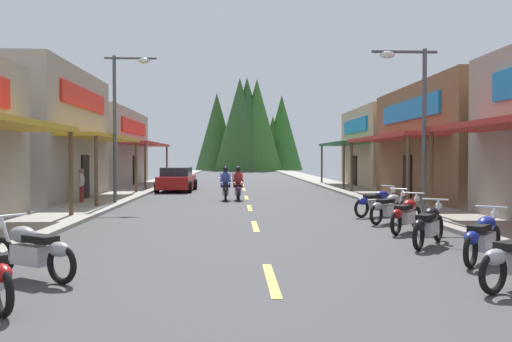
% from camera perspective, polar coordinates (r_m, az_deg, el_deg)
% --- Properties ---
extents(ground, '(10.34, 91.42, 0.10)m').
position_cam_1_polar(ground, '(30.76, -1.24, -2.32)').
color(ground, '#424244').
extents(sidewalk_left, '(2.33, 91.42, 0.12)m').
position_cam_1_polar(sidewalk_left, '(31.28, -12.93, -2.09)').
color(sidewalk_left, '#9E9991').
rests_on(sidewalk_left, ground).
extents(sidewalk_right, '(2.33, 91.42, 0.12)m').
position_cam_1_polar(sidewalk_right, '(31.52, 10.36, -2.05)').
color(sidewalk_right, gray).
rests_on(sidewalk_right, ground).
extents(centerline_dashes, '(0.16, 69.03, 0.01)m').
position_cam_1_polar(centerline_dashes, '(35.23, -1.38, -1.74)').
color(centerline_dashes, '#E0C64C').
rests_on(centerline_dashes, ground).
extents(storefront_left_middle, '(9.40, 9.61, 5.99)m').
position_cam_1_polar(storefront_left_middle, '(26.88, -25.79, 3.48)').
color(storefront_left_middle, gray).
rests_on(storefront_left_middle, ground).
extents(storefront_left_far, '(9.71, 11.73, 5.20)m').
position_cam_1_polar(storefront_left_far, '(38.33, -18.77, 2.32)').
color(storefront_left_far, gray).
rests_on(storefront_left_far, ground).
extents(storefront_right_middle, '(9.41, 11.03, 5.35)m').
position_cam_1_polar(storefront_right_middle, '(27.06, 23.70, 2.81)').
color(storefront_right_middle, brown).
rests_on(storefront_right_middle, ground).
extents(storefront_right_far, '(8.54, 9.17, 5.24)m').
position_cam_1_polar(storefront_right_far, '(36.91, 15.70, 2.42)').
color(storefront_right_far, tan).
rests_on(storefront_right_far, ground).
extents(streetlamp_left, '(2.14, 0.30, 6.21)m').
position_cam_1_polar(streetlamp_left, '(22.80, -14.20, 6.60)').
color(streetlamp_left, '#474C51').
rests_on(streetlamp_left, ground).
extents(streetlamp_right, '(2.14, 0.30, 5.51)m').
position_cam_1_polar(streetlamp_right, '(18.00, 16.62, 6.70)').
color(streetlamp_right, '#474C51').
rests_on(streetlamp_right, ground).
extents(motorcycle_parked_right_2, '(1.50, 1.67, 1.04)m').
position_cam_1_polar(motorcycle_parked_right_2, '(11.01, 23.24, -6.53)').
color(motorcycle_parked_right_2, black).
rests_on(motorcycle_parked_right_2, ground).
extents(motorcycle_parked_right_3, '(1.36, 1.78, 1.04)m').
position_cam_1_polar(motorcycle_parked_right_3, '(12.57, 18.09, -5.49)').
color(motorcycle_parked_right_3, black).
rests_on(motorcycle_parked_right_3, ground).
extents(motorcycle_parked_right_4, '(1.41, 1.74, 1.04)m').
position_cam_1_polar(motorcycle_parked_right_4, '(14.68, 15.88, -4.48)').
color(motorcycle_parked_right_4, black).
rests_on(motorcycle_parked_right_4, ground).
extents(motorcycle_parked_right_5, '(1.65, 1.52, 1.04)m').
position_cam_1_polar(motorcycle_parked_right_5, '(16.57, 14.17, -3.78)').
color(motorcycle_parked_right_5, black).
rests_on(motorcycle_parked_right_5, ground).
extents(motorcycle_parked_right_6, '(1.87, 1.21, 1.04)m').
position_cam_1_polar(motorcycle_parked_right_6, '(18.29, 12.89, -3.28)').
color(motorcycle_parked_right_6, black).
rests_on(motorcycle_parked_right_6, ground).
extents(motorcycle_parked_left_3, '(1.86, 1.24, 1.04)m').
position_cam_1_polar(motorcycle_parked_left_3, '(9.50, -23.01, -7.79)').
color(motorcycle_parked_left_3, black).
rests_on(motorcycle_parked_left_3, ground).
extents(rider_cruising_lead, '(0.60, 2.14, 1.57)m').
position_cam_1_polar(rider_cruising_lead, '(24.54, -3.31, -1.65)').
color(rider_cruising_lead, black).
rests_on(rider_cruising_lead, ground).
extents(rider_cruising_trailing, '(0.60, 2.14, 1.57)m').
position_cam_1_polar(rider_cruising_trailing, '(24.63, -1.95, -1.63)').
color(rider_cruising_trailing, black).
rests_on(rider_cruising_trailing, ground).
extents(pedestrian_by_shop, '(0.30, 0.57, 1.53)m').
position_cam_1_polar(pedestrian_by_shop, '(23.26, -18.29, -1.34)').
color(pedestrian_by_shop, maroon).
rests_on(pedestrian_by_shop, ground).
extents(parked_car_curbside, '(2.16, 4.35, 1.40)m').
position_cam_1_polar(parked_car_curbside, '(31.31, -8.54, -0.92)').
color(parked_car_curbside, '#B21919').
rests_on(parked_car_curbside, ground).
extents(treeline_backdrop, '(16.38, 10.87, 13.68)m').
position_cam_1_polar(treeline_backdrop, '(78.46, -0.72, 4.70)').
color(treeline_backdrop, '#2C5023').
rests_on(treeline_backdrop, ground).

